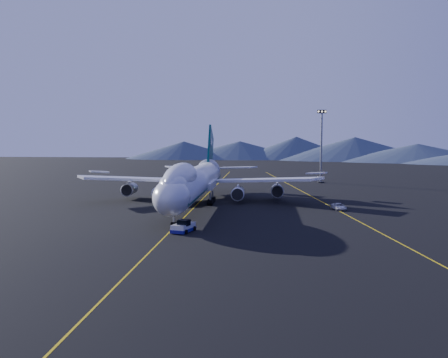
# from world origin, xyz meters

# --- Properties ---
(ground) EXTENTS (500.00, 500.00, 0.00)m
(ground) POSITION_xyz_m (0.00, 0.00, 0.00)
(ground) COLOR black
(ground) RESTS_ON ground
(taxiway_line_main) EXTENTS (0.25, 220.00, 0.01)m
(taxiway_line_main) POSITION_xyz_m (0.00, 0.00, 0.01)
(taxiway_line_main) COLOR #DFBA0D
(taxiway_line_main) RESTS_ON ground
(taxiway_line_side) EXTENTS (28.08, 198.09, 0.01)m
(taxiway_line_side) POSITION_xyz_m (30.00, 10.00, 0.01)
(taxiway_line_side) COLOR #DFBA0D
(taxiway_line_side) RESTS_ON ground
(boeing_747) EXTENTS (59.62, 72.43, 19.37)m
(boeing_747) POSITION_xyz_m (0.00, 0.03, 5.81)
(boeing_747) COLOR silver
(boeing_747) RESTS_ON ground
(pushback_tug) EXTENTS (3.95, 5.57, 2.20)m
(pushback_tug) POSITION_xyz_m (2.29, -29.79, 0.69)
(pushback_tug) COLOR silver
(pushback_tug) RESTS_ON ground
(service_van) EXTENTS (3.19, 5.40, 1.41)m
(service_van) POSITION_xyz_m (32.11, -1.98, 0.70)
(service_van) COLOR silver
(service_van) RESTS_ON ground
(floodlight_mast) EXTENTS (3.08, 2.31, 24.90)m
(floodlight_mast) POSITION_xyz_m (35.00, 61.09, 12.62)
(floodlight_mast) COLOR black
(floodlight_mast) RESTS_ON ground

